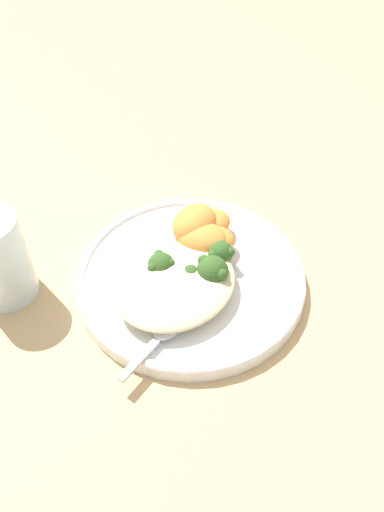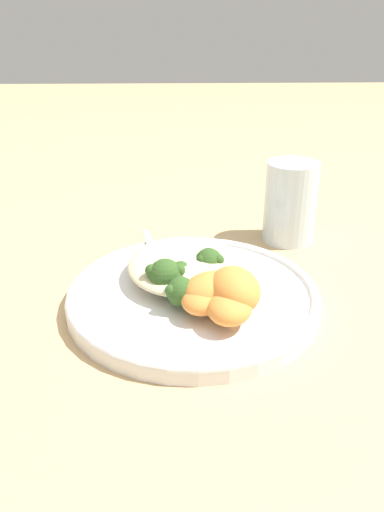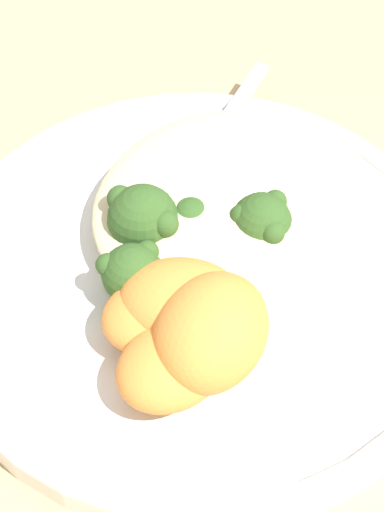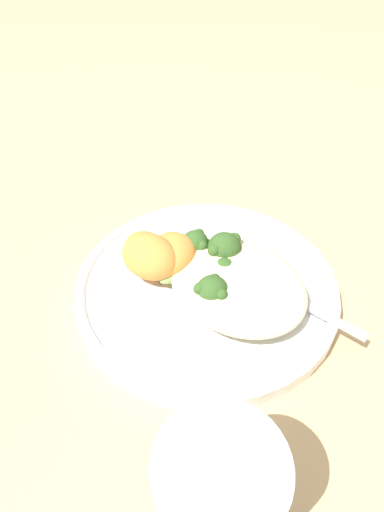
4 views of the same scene
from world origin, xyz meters
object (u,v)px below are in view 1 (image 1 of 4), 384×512
(sweet_potato_chunk_3, at_px, (210,223))
(sweet_potato_chunk_2, at_px, (195,224))
(quinoa_mound, at_px, (176,284))
(broccoli_stalk_2, at_px, (209,265))
(plate, at_px, (191,276))
(spoon, at_px, (162,334))
(sweet_potato_chunk_0, at_px, (210,239))
(broccoli_stalk_1, at_px, (190,266))
(broccoli_stalk_3, at_px, (211,252))
(broccoli_stalk_0, at_px, (165,264))
(sweet_potato_chunk_1, at_px, (202,238))

(sweet_potato_chunk_3, bearing_deg, sweet_potato_chunk_2, 162.13)
(quinoa_mound, xyz_separation_m, broccoli_stalk_2, (0.05, -0.01, 0.00))
(plate, height_order, spoon, spoon)
(sweet_potato_chunk_2, bearing_deg, broccoli_stalk_2, -119.24)
(broccoli_stalk_2, relative_size, sweet_potato_chunk_0, 1.71)
(broccoli_stalk_1, distance_m, spoon, 0.10)
(plate, bearing_deg, sweet_potato_chunk_0, 16.34)
(broccoli_stalk_2, xyz_separation_m, broccoli_stalk_3, (0.02, 0.02, -0.00))
(plate, distance_m, broccoli_stalk_3, 0.04)
(broccoli_stalk_0, xyz_separation_m, spoon, (-0.07, -0.07, -0.01))
(broccoli_stalk_2, height_order, sweet_potato_chunk_1, broccoli_stalk_2)
(sweet_potato_chunk_0, bearing_deg, quinoa_mound, -162.76)
(broccoli_stalk_1, height_order, sweet_potato_chunk_2, sweet_potato_chunk_2)
(broccoli_stalk_1, bearing_deg, broccoli_stalk_3, 123.95)
(sweet_potato_chunk_3, bearing_deg, plate, -152.63)
(quinoa_mound, relative_size, sweet_potato_chunk_1, 2.37)
(broccoli_stalk_2, relative_size, spoon, 0.99)
(sweet_potato_chunk_2, bearing_deg, sweet_potato_chunk_3, -17.87)
(broccoli_stalk_2, bearing_deg, sweet_potato_chunk_1, 152.29)
(broccoli_stalk_0, relative_size, sweet_potato_chunk_0, 1.38)
(quinoa_mound, bearing_deg, broccoli_stalk_1, 17.56)
(broccoli_stalk_0, height_order, sweet_potato_chunk_0, broccoli_stalk_0)
(spoon, bearing_deg, sweet_potato_chunk_0, -165.91)
(broccoli_stalk_0, distance_m, broccoli_stalk_1, 0.03)
(broccoli_stalk_0, height_order, spoon, broccoli_stalk_0)
(sweet_potato_chunk_2, relative_size, spoon, 0.67)
(sweet_potato_chunk_1, distance_m, spoon, 0.15)
(plate, bearing_deg, sweet_potato_chunk_3, 27.37)
(sweet_potato_chunk_3, bearing_deg, sweet_potato_chunk_0, -133.18)
(sweet_potato_chunk_1, xyz_separation_m, sweet_potato_chunk_2, (0.01, 0.02, 0.00))
(broccoli_stalk_0, distance_m, broccoli_stalk_3, 0.06)
(quinoa_mound, bearing_deg, spoon, -145.42)
(spoon, bearing_deg, plate, -161.85)
(broccoli_stalk_3, bearing_deg, quinoa_mound, -114.37)
(plate, bearing_deg, spoon, -151.15)
(quinoa_mound, bearing_deg, plate, 18.44)
(broccoli_stalk_0, height_order, broccoli_stalk_2, broccoli_stalk_2)
(sweet_potato_chunk_1, height_order, sweet_potato_chunk_2, sweet_potato_chunk_2)
(broccoli_stalk_0, xyz_separation_m, sweet_potato_chunk_2, (0.07, 0.02, 0.01))
(quinoa_mound, distance_m, broccoli_stalk_0, 0.03)
(sweet_potato_chunk_2, relative_size, sweet_potato_chunk_3, 1.15)
(broccoli_stalk_2, bearing_deg, broccoli_stalk_0, -131.37)
(broccoli_stalk_0, bearing_deg, sweet_potato_chunk_1, 177.08)
(plate, bearing_deg, broccoli_stalk_3, -8.54)
(sweet_potato_chunk_2, bearing_deg, broccoli_stalk_0, -162.98)
(broccoli_stalk_0, bearing_deg, broccoli_stalk_2, 130.29)
(sweet_potato_chunk_2, bearing_deg, plate, -137.97)
(sweet_potato_chunk_1, bearing_deg, broccoli_stalk_3, -104.91)
(plate, bearing_deg, sweet_potato_chunk_1, 26.52)
(plate, distance_m, quinoa_mound, 0.04)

